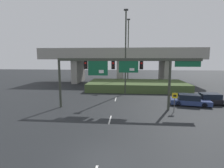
{
  "coord_description": "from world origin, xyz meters",
  "views": [
    {
      "loc": [
        1.6,
        -9.6,
        6.0
      ],
      "look_at": [
        0.0,
        9.11,
        3.21
      ],
      "focal_mm": 28.0,
      "sensor_mm": 36.0,
      "label": 1
    }
  ],
  "objects_px": {
    "highway_light_pole_near": "(126,50)",
    "parked_sedan_mid_right": "(211,99)",
    "signal_gantry": "(122,68)",
    "speed_limit_sign": "(175,99)",
    "highway_light_pole_far": "(128,51)",
    "parked_sedan_near_right": "(190,100)"
  },
  "relations": [
    {
      "from": "highway_light_pole_near",
      "to": "parked_sedan_near_right",
      "type": "height_order",
      "value": "highway_light_pole_near"
    },
    {
      "from": "parked_sedan_near_right",
      "to": "speed_limit_sign",
      "type": "bearing_deg",
      "value": -120.76
    },
    {
      "from": "signal_gantry",
      "to": "highway_light_pole_far",
      "type": "xyz_separation_m",
      "value": [
        0.78,
        18.77,
        2.65
      ]
    },
    {
      "from": "highway_light_pole_near",
      "to": "parked_sedan_mid_right",
      "type": "xyz_separation_m",
      "value": [
        11.32,
        -5.82,
        -6.59
      ]
    },
    {
      "from": "speed_limit_sign",
      "to": "parked_sedan_mid_right",
      "type": "distance_m",
      "value": 7.03
    },
    {
      "from": "signal_gantry",
      "to": "parked_sedan_near_right",
      "type": "bearing_deg",
      "value": 14.68
    },
    {
      "from": "signal_gantry",
      "to": "highway_light_pole_far",
      "type": "distance_m",
      "value": 18.97
    },
    {
      "from": "signal_gantry",
      "to": "parked_sedan_near_right",
      "type": "height_order",
      "value": "signal_gantry"
    },
    {
      "from": "parked_sedan_near_right",
      "to": "highway_light_pole_near",
      "type": "bearing_deg",
      "value": 152.03
    },
    {
      "from": "signal_gantry",
      "to": "speed_limit_sign",
      "type": "bearing_deg",
      "value": -7.81
    },
    {
      "from": "signal_gantry",
      "to": "parked_sedan_mid_right",
      "type": "distance_m",
      "value": 12.78
    },
    {
      "from": "highway_light_pole_far",
      "to": "parked_sedan_mid_right",
      "type": "relative_size",
      "value": 3.09
    },
    {
      "from": "speed_limit_sign",
      "to": "highway_light_pole_far",
      "type": "distance_m",
      "value": 21.13
    },
    {
      "from": "parked_sedan_mid_right",
      "to": "signal_gantry",
      "type": "bearing_deg",
      "value": -164.3
    },
    {
      "from": "signal_gantry",
      "to": "highway_light_pole_near",
      "type": "relative_size",
      "value": 1.2
    },
    {
      "from": "speed_limit_sign",
      "to": "parked_sedan_mid_right",
      "type": "xyz_separation_m",
      "value": [
        5.73,
        3.99,
        -0.8
      ]
    },
    {
      "from": "signal_gantry",
      "to": "speed_limit_sign",
      "type": "xyz_separation_m",
      "value": [
        5.91,
        -0.81,
        -3.43
      ]
    },
    {
      "from": "signal_gantry",
      "to": "highway_light_pole_near",
      "type": "distance_m",
      "value": 9.31
    },
    {
      "from": "speed_limit_sign",
      "to": "highway_light_pole_far",
      "type": "xyz_separation_m",
      "value": [
        -5.12,
        19.58,
        6.08
      ]
    },
    {
      "from": "speed_limit_sign",
      "to": "highway_light_pole_near",
      "type": "distance_m",
      "value": 12.69
    },
    {
      "from": "highway_light_pole_near",
      "to": "parked_sedan_mid_right",
      "type": "distance_m",
      "value": 14.34
    },
    {
      "from": "speed_limit_sign",
      "to": "highway_light_pole_far",
      "type": "height_order",
      "value": "highway_light_pole_far"
    }
  ]
}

